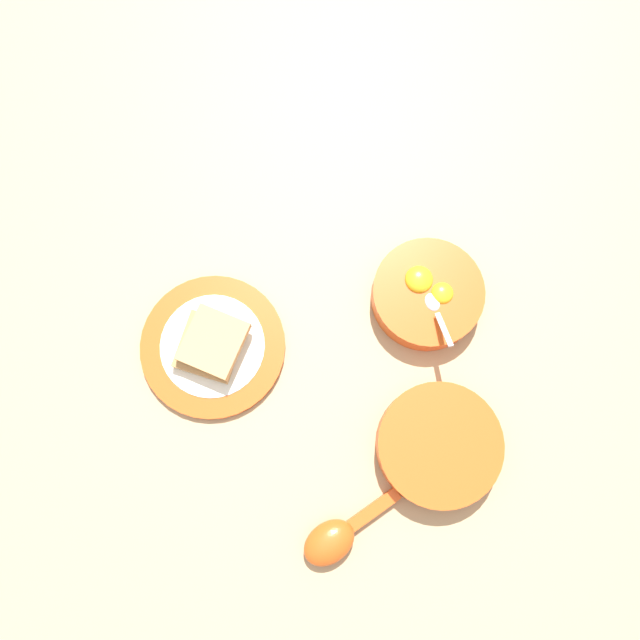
% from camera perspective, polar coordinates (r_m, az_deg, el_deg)
% --- Properties ---
extents(ground_plane, '(3.00, 3.00, 0.00)m').
position_cam_1_polar(ground_plane, '(0.86, -3.39, -7.16)').
color(ground_plane, tan).
extents(egg_bowl, '(0.16, 0.15, 0.07)m').
position_cam_1_polar(egg_bowl, '(0.87, 9.76, 2.35)').
color(egg_bowl, '#DB5119').
rests_on(egg_bowl, ground_plane).
extents(toast_plate, '(0.20, 0.20, 0.01)m').
position_cam_1_polar(toast_plate, '(0.87, -9.76, -2.38)').
color(toast_plate, '#DB5119').
rests_on(toast_plate, ground_plane).
extents(toast_sandwich, '(0.11, 0.12, 0.03)m').
position_cam_1_polar(toast_sandwich, '(0.85, -9.90, -2.22)').
color(toast_sandwich, tan).
rests_on(toast_sandwich, toast_plate).
extents(soup_spoon, '(0.06, 0.15, 0.03)m').
position_cam_1_polar(soup_spoon, '(0.85, 1.41, -19.30)').
color(soup_spoon, '#DB5119').
rests_on(soup_spoon, ground_plane).
extents(congee_bowl, '(0.16, 0.16, 0.04)m').
position_cam_1_polar(congee_bowl, '(0.85, 10.80, -11.15)').
color(congee_bowl, '#DB5119').
rests_on(congee_bowl, ground_plane).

